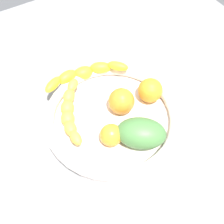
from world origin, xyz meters
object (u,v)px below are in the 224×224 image
(banana_draped_left, at_px, (70,112))
(orange_mid_left, at_px, (121,101))
(banana_draped_right, at_px, (84,73))
(mango_green, at_px, (141,133))
(orange_front, at_px, (111,135))
(fruit_bowl, at_px, (112,118))
(orange_mid_right, at_px, (150,90))

(banana_draped_left, relative_size, orange_mid_left, 2.81)
(banana_draped_right, height_order, orange_mid_left, orange_mid_left)
(mango_green, bearing_deg, orange_mid_left, -96.18)
(banana_draped_left, height_order, orange_front, orange_front)
(fruit_bowl, relative_size, mango_green, 2.91)
(orange_front, xyz_separation_m, orange_mid_left, (-0.07, -0.07, 0.01))
(banana_draped_left, distance_m, orange_front, 0.12)
(mango_green, bearing_deg, banana_draped_right, -84.71)
(orange_mid_left, height_order, mango_green, same)
(fruit_bowl, distance_m, banana_draped_left, 0.10)
(banana_draped_left, bearing_deg, fruit_bowl, 146.23)
(orange_front, xyz_separation_m, mango_green, (-0.06, 0.03, 0.01))
(fruit_bowl, height_order, banana_draped_right, banana_draped_right)
(banana_draped_right, distance_m, orange_mid_right, 0.18)
(mango_green, bearing_deg, orange_front, -30.14)
(orange_mid_left, relative_size, mango_green, 0.57)
(orange_front, relative_size, orange_mid_left, 0.81)
(fruit_bowl, distance_m, orange_mid_right, 0.12)
(banana_draped_left, relative_size, mango_green, 1.61)
(fruit_bowl, bearing_deg, banana_draped_left, -33.77)
(orange_front, height_order, orange_mid_left, orange_mid_left)
(fruit_bowl, xyz_separation_m, orange_front, (0.03, 0.05, 0.02))
(orange_front, distance_m, mango_green, 0.07)
(orange_mid_left, relative_size, orange_mid_right, 1.04)
(banana_draped_left, bearing_deg, banana_draped_right, -134.78)
(fruit_bowl, xyz_separation_m, banana_draped_right, (-0.00, -0.15, 0.03))
(fruit_bowl, relative_size, orange_mid_left, 5.07)
(orange_mid_right, bearing_deg, banana_draped_left, -14.21)
(banana_draped_left, xyz_separation_m, orange_front, (-0.05, 0.11, 0.00))
(banana_draped_left, xyz_separation_m, orange_mid_right, (-0.20, 0.05, 0.01))
(fruit_bowl, bearing_deg, orange_mid_right, -177.19)
(orange_front, xyz_separation_m, orange_mid_right, (-0.15, -0.06, 0.01))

